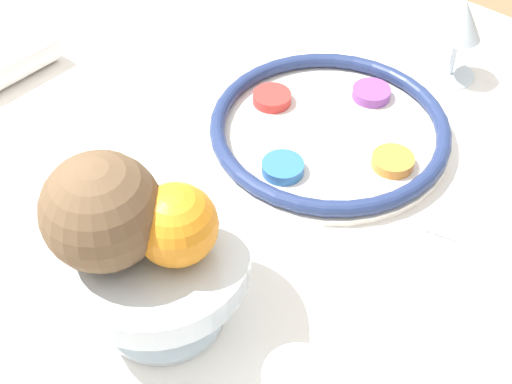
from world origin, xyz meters
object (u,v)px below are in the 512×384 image
at_px(orange_fruit, 176,225).
at_px(coconut, 102,212).
at_px(seder_plate, 329,129).
at_px(wine_glass, 461,24).
at_px(napkin_roll, 8,65).
at_px(fruit_stand, 157,267).

bearing_deg(orange_fruit, coconut, -50.82).
relative_size(seder_plate, wine_glass, 2.54).
bearing_deg(wine_glass, napkin_roll, -48.72).
bearing_deg(wine_glass, fruit_stand, -1.93).
relative_size(fruit_stand, coconut, 1.65).
distance_m(orange_fruit, coconut, 0.07).
distance_m(coconut, napkin_roll, 0.48).
bearing_deg(wine_glass, seder_plate, -13.14).
relative_size(wine_glass, fruit_stand, 0.67).
xyz_separation_m(coconut, napkin_roll, (-0.17, -0.42, -0.13)).
height_order(seder_plate, wine_glass, wine_glass).
distance_m(wine_glass, fruit_stand, 0.56).
distance_m(seder_plate, wine_glass, 0.24).
xyz_separation_m(seder_plate, coconut, (0.36, 0.00, 0.14)).
height_order(fruit_stand, napkin_roll, fruit_stand).
bearing_deg(coconut, napkin_roll, -111.73).
height_order(fruit_stand, coconut, coconut).
xyz_separation_m(seder_plate, wine_glass, (-0.22, 0.05, 0.07)).
bearing_deg(wine_glass, orange_fruit, 0.14).
relative_size(seder_plate, fruit_stand, 1.71).
bearing_deg(seder_plate, fruit_stand, 5.68).
xyz_separation_m(wine_glass, fruit_stand, (0.56, -0.02, -0.01)).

